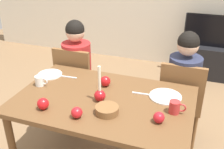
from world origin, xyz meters
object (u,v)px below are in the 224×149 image
(candle_centerpiece, at_px, (100,94))
(mug_left, at_px, (40,81))
(dining_table, at_px, (104,107))
(apple_near_candle, at_px, (105,81))
(person_right_child, at_px, (182,92))
(apple_by_right_mug, at_px, (77,113))
(mug_right, at_px, (175,107))
(apple_by_left_plate, at_px, (43,104))
(tv, at_px, (213,31))
(plate_left, at_px, (50,74))
(person_left_child, at_px, (78,75))
(plate_right, at_px, (165,96))
(chair_right, at_px, (181,99))
(chair_left, at_px, (77,81))
(tv_stand, at_px, (207,61))
(apple_far_edge, at_px, (159,117))
(bowl_walnuts, at_px, (107,110))

(candle_centerpiece, xyz_separation_m, mug_left, (-0.58, 0.06, -0.02))
(dining_table, xyz_separation_m, mug_left, (-0.59, 0.02, 0.13))
(mug_left, bearing_deg, apple_near_candle, 18.61)
(person_right_child, bearing_deg, apple_by_right_mug, -124.49)
(mug_right, distance_m, apple_by_left_plate, 0.97)
(tv, xyz_separation_m, plate_left, (-1.41, -2.08, 0.05))
(person_left_child, xyz_separation_m, candle_centerpiece, (0.53, -0.68, 0.24))
(candle_centerpiece, relative_size, plate_right, 1.15)
(chair_right, height_order, plate_right, chair_right)
(plate_right, height_order, mug_left, mug_left)
(chair_right, xyz_separation_m, apple_by_left_plate, (-0.93, -0.89, 0.28))
(person_left_child, height_order, apple_by_left_plate, person_left_child)
(chair_left, height_order, chair_right, same)
(mug_left, bearing_deg, plate_left, 97.91)
(tv_stand, xyz_separation_m, apple_far_edge, (-0.32, -2.46, 0.55))
(tv, distance_m, bowl_walnuts, 2.57)
(mug_left, bearing_deg, dining_table, -2.12)
(bowl_walnuts, height_order, apple_near_candle, apple_near_candle)
(tv_stand, relative_size, plate_right, 2.49)
(plate_left, xyz_separation_m, plate_right, (1.08, -0.03, 0.00))
(apple_near_candle, height_order, apple_far_edge, apple_near_candle)
(chair_right, bearing_deg, apple_far_edge, -96.61)
(dining_table, relative_size, apple_far_edge, 17.63)
(plate_left, bearing_deg, apple_by_left_plate, -63.42)
(mug_left, bearing_deg, apple_by_left_plate, -53.58)
(person_right_child, height_order, candle_centerpiece, person_right_child)
(plate_left, bearing_deg, candle_centerpiece, -23.03)
(candle_centerpiece, xyz_separation_m, plate_right, (0.48, 0.22, -0.06))
(plate_left, relative_size, plate_right, 0.87)
(tv, xyz_separation_m, mug_right, (-0.23, -2.31, 0.09))
(chair_left, xyz_separation_m, mug_left, (-0.04, -0.59, 0.28))
(chair_right, distance_m, apple_by_right_mug, 1.15)
(apple_far_edge, bearing_deg, mug_right, 60.25)
(tv, distance_m, plate_right, 2.14)
(apple_near_candle, bearing_deg, apple_by_left_plate, -122.54)
(person_left_child, xyz_separation_m, plate_left, (-0.07, -0.42, 0.19))
(dining_table, bearing_deg, candle_centerpiece, -115.22)
(dining_table, xyz_separation_m, tv_stand, (0.79, 2.30, -0.43))
(person_right_child, xyz_separation_m, apple_far_edge, (-0.09, -0.80, 0.22))
(person_left_child, height_order, plate_right, person_left_child)
(chair_right, height_order, plate_left, chair_right)
(chair_right, relative_size, mug_left, 7.58)
(plate_left, height_order, mug_left, mug_left)
(dining_table, xyz_separation_m, person_right_child, (0.56, 0.64, -0.10))
(mug_right, bearing_deg, tv, 84.26)
(candle_centerpiece, bearing_deg, dining_table, 64.78)
(apple_near_candle, bearing_deg, tv_stand, 67.96)
(tv, distance_m, apple_far_edge, 2.48)
(dining_table, distance_m, candle_centerpiece, 0.15)
(dining_table, xyz_separation_m, apple_by_left_plate, (-0.37, -0.28, 0.13))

